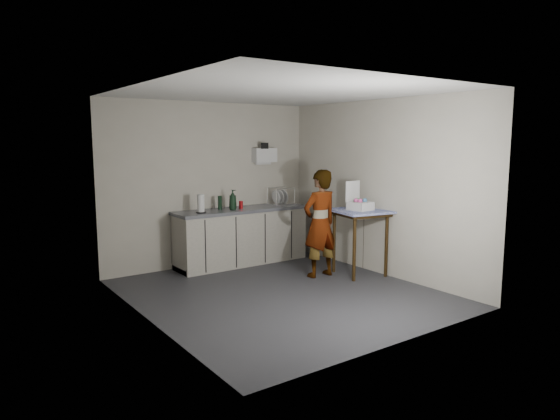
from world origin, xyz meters
TOP-DOWN VIEW (x-y plane):
  - ground at (0.00, 0.00)m, footprint 4.00×4.00m
  - wall_back at (0.00, 1.99)m, footprint 3.60×0.02m
  - wall_right at (1.79, 0.00)m, footprint 0.02×4.00m
  - wall_left at (-1.79, 0.00)m, footprint 0.02×4.00m
  - ceiling at (0.00, 0.00)m, footprint 3.60×4.00m
  - kitchen_counter at (0.40, 1.70)m, footprint 2.24×0.62m
  - wall_shelf at (1.00, 1.92)m, footprint 0.42×0.18m
  - side_table at (1.50, 0.10)m, footprint 0.88×0.88m
  - standing_man at (0.94, 0.36)m, footprint 0.58×0.38m
  - soap_bottle at (0.21, 1.64)m, footprint 0.17×0.17m
  - soda_can at (0.38, 1.68)m, footprint 0.07×0.07m
  - dark_bottle at (0.05, 1.77)m, footprint 0.06×0.06m
  - paper_towel at (-0.35, 1.63)m, footprint 0.16×0.16m
  - dish_rack at (1.20, 1.72)m, footprint 0.42×0.32m
  - bakery_box at (1.47, 0.10)m, footprint 0.33×0.34m

SIDE VIEW (x-z plane):
  - ground at x=0.00m, z-range 0.00..0.00m
  - kitchen_counter at x=0.40m, z-range -0.03..0.88m
  - standing_man at x=0.94m, z-range 0.00..1.58m
  - side_table at x=1.50m, z-range 0.36..1.34m
  - soda_can at x=0.38m, z-range 0.91..1.03m
  - dish_rack at x=1.20m, z-range 0.83..1.12m
  - dark_bottle at x=0.05m, z-range 0.91..1.13m
  - paper_towel at x=-0.35m, z-range 0.90..1.18m
  - soap_bottle at x=0.21m, z-range 0.91..1.23m
  - bakery_box at x=1.47m, z-range 0.86..1.29m
  - wall_back at x=0.00m, z-range 0.00..2.60m
  - wall_right at x=1.79m, z-range 0.00..2.60m
  - wall_left at x=-1.79m, z-range 0.00..2.60m
  - wall_shelf at x=1.00m, z-range 1.56..1.93m
  - ceiling at x=0.00m, z-range 2.59..2.60m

